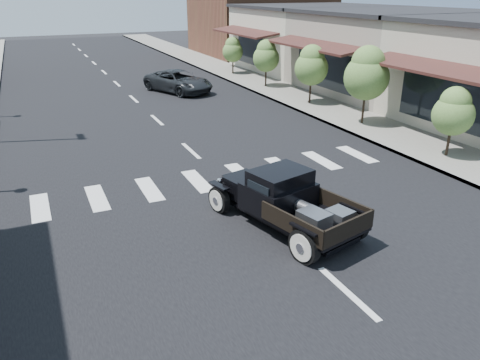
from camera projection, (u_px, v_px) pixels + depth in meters
name	position (u px, v px, depth m)	size (l,w,h in m)	color
ground	(278.00, 230.00, 12.22)	(120.00, 120.00, 0.00)	black
road	(142.00, 107.00, 24.84)	(14.00, 80.00, 0.02)	black
road_markings	(169.00, 131.00, 20.64)	(12.00, 60.00, 0.06)	silver
sidewalk_right	(282.00, 92.00, 28.07)	(3.00, 80.00, 0.15)	gray
storefront_mid	(394.00, 53.00, 28.04)	(10.00, 9.00, 4.50)	gray
storefront_far	(313.00, 39.00, 35.62)	(10.00, 9.00, 4.50)	beige
far_building_right	(260.00, 15.00, 43.75)	(11.00, 10.00, 7.00)	brown
small_tree_a	(452.00, 123.00, 16.78)	(1.46, 1.46, 2.44)	#537736
small_tree_b	(366.00, 87.00, 20.75)	(1.99, 1.99, 3.31)	#537736
small_tree_c	(311.00, 75.00, 24.57)	(1.75, 1.75, 2.92)	#537736
small_tree_d	(266.00, 64.00, 28.94)	(1.63, 1.63, 2.71)	#537736
small_tree_e	(233.00, 56.00, 33.33)	(1.45, 1.45, 2.42)	#537736
hotrod_pickup	(285.00, 199.00, 12.12)	(2.12, 4.54, 1.57)	black
second_car	(178.00, 82.00, 28.08)	(2.14, 4.64, 1.29)	black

